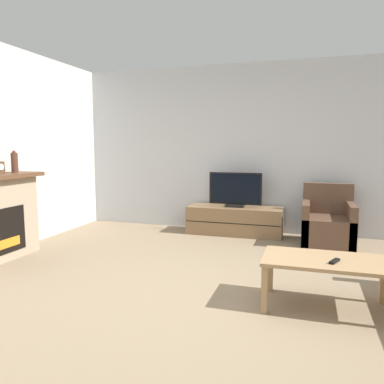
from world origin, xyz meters
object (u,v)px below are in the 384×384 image
Objects in this scene: remote at (334,261)px; tv at (235,191)px; coffee_table at (326,265)px; mantel_vase_right at (15,162)px; tv_stand at (235,220)px; armchair at (327,225)px.

tv is at bearing 141.02° from remote.
coffee_table is (1.26, -2.48, -0.31)m from tv.
mantel_vase_right reaches higher than tv.
tv_stand is at bearing 116.95° from coffee_table.
remote is at bearing -54.30° from coffee_table.
tv_stand is 1.79× the size of tv.
mantel_vase_right is 3.28m from tv_stand.
tv reaches higher than remote.
mantel_vase_right reaches higher than remote.
remote is (1.32, -2.56, 0.23)m from tv_stand.
armchair is at bearing 87.18° from coffee_table.
mantel_vase_right is 3.17m from tv.
tv_stand is 1.75× the size of armchair.
mantel_vase_right is at bearing -142.93° from tv_stand.
tv_stand is at bearing 90.00° from tv.
tv_stand is 2.89m from remote.
tv is 2.89m from remote.
remote is (1.32, -2.56, -0.24)m from tv.
tv_stand is 2.79m from coffee_table.
coffee_table is at bearing -63.03° from tv.
armchair reaches higher than coffee_table.
mantel_vase_right is 3.95m from remote.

